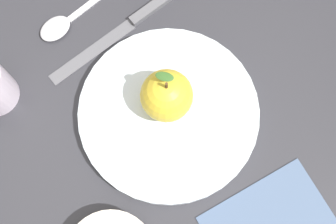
{
  "coord_description": "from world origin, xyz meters",
  "views": [
    {
      "loc": [
        -0.18,
        0.04,
        0.65
      ],
      "look_at": [
        -0.01,
        0.0,
        0.02
      ],
      "focal_mm": 51.15,
      "sensor_mm": 36.0,
      "label": 1
    }
  ],
  "objects_px": {
    "dinner_plate": "(168,114)",
    "apple": "(163,96)",
    "spoon": "(67,20)",
    "knife": "(124,28)"
  },
  "relations": [
    {
      "from": "dinner_plate",
      "to": "spoon",
      "type": "height_order",
      "value": "dinner_plate"
    },
    {
      "from": "dinner_plate",
      "to": "knife",
      "type": "bearing_deg",
      "value": 13.68
    },
    {
      "from": "dinner_plate",
      "to": "apple",
      "type": "distance_m",
      "value": 0.05
    },
    {
      "from": "apple",
      "to": "knife",
      "type": "height_order",
      "value": "apple"
    },
    {
      "from": "knife",
      "to": "spoon",
      "type": "distance_m",
      "value": 0.09
    },
    {
      "from": "apple",
      "to": "spoon",
      "type": "height_order",
      "value": "apple"
    },
    {
      "from": "dinner_plate",
      "to": "spoon",
      "type": "distance_m",
      "value": 0.21
    },
    {
      "from": "apple",
      "to": "spoon",
      "type": "relative_size",
      "value": 0.5
    },
    {
      "from": "dinner_plate",
      "to": "knife",
      "type": "height_order",
      "value": "dinner_plate"
    },
    {
      "from": "dinner_plate",
      "to": "spoon",
      "type": "relative_size",
      "value": 1.48
    }
  ]
}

